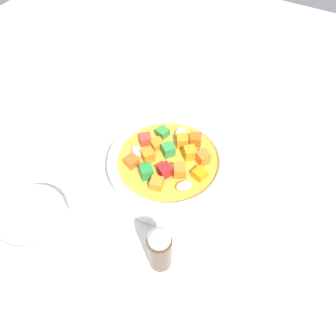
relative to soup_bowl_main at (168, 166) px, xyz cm
name	(u,v)px	position (x,y,z in cm)	size (l,w,h in cm)	color
ground_plane	(168,181)	(-0.01, 0.01, -4.34)	(140.00, 140.00, 2.00)	silver
soup_bowl_main	(168,166)	(0.00, 0.00, 0.00)	(19.02, 19.02, 7.27)	white
spoon	(125,121)	(7.34, 13.75, -2.91)	(19.36, 12.48, 0.93)	silver
side_bowl_small	(32,221)	(-17.67, 13.10, -1.16)	(10.66, 10.66, 4.22)	white
pepper_shaker	(160,249)	(-13.02, -5.96, 1.44)	(3.26, 3.26, 9.61)	#4C3828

